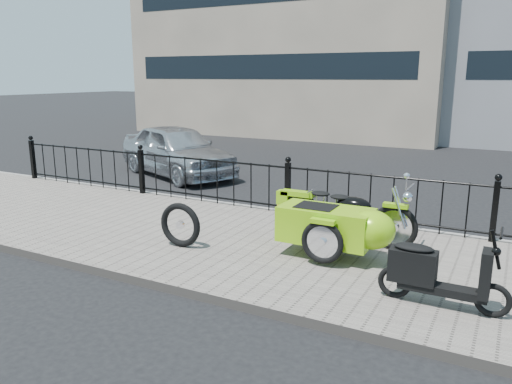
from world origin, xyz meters
The scene contains 9 objects.
ground centered at (0.00, 0.00, 0.00)m, with size 120.00×120.00×0.00m, color black.
sidewalk centered at (0.00, -0.50, 0.06)m, with size 30.00×3.80×0.12m, color slate.
curb centered at (0.00, 1.44, 0.06)m, with size 30.00×0.10×0.12m, color gray.
iron_fence centered at (0.00, 1.30, 0.59)m, with size 14.11×0.11×1.08m.
building_tan centered at (-6.00, 15.99, 6.00)m, with size 14.00×8.01×12.00m.
motorcycle_sidecar centered at (1.60, -0.41, 0.59)m, with size 2.28×1.48×0.98m.
scooter centered at (3.03, -1.45, 0.49)m, with size 1.43×0.42×0.97m.
spare_tire centered at (-0.64, -1.17, 0.46)m, with size 0.68×0.68×0.10m, color black.
sedan_car centered at (-4.39, 3.77, 0.69)m, with size 1.63×4.05×1.38m, color #B9BCC1.
Camera 1 is at (3.72, -6.97, 2.65)m, focal length 35.00 mm.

